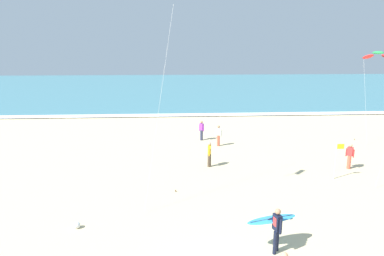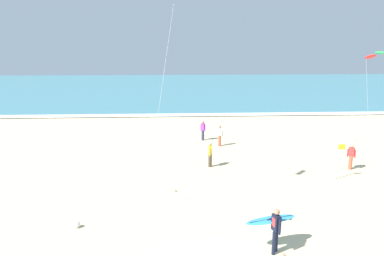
{
  "view_description": "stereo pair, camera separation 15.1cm",
  "coord_description": "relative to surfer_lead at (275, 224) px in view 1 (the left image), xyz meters",
  "views": [
    {
      "loc": [
        -1.89,
        -7.95,
        7.18
      ],
      "look_at": [
        -0.94,
        7.34,
        3.61
      ],
      "focal_mm": 31.87,
      "sensor_mm": 36.0,
      "label": 1
    },
    {
      "loc": [
        -1.74,
        -7.96,
        7.18
      ],
      "look_at": [
        -0.94,
        7.34,
        3.61
      ],
      "focal_mm": 31.87,
      "sensor_mm": 36.0,
      "label": 2
    }
  ],
  "objects": [
    {
      "name": "bystander_red_top",
      "position": [
        7.17,
        8.24,
        -0.23
      ],
      "size": [
        0.39,
        0.36,
        1.59
      ],
      "color": "#D8593F",
      "rests_on": "ground"
    },
    {
      "name": "beach_ball",
      "position": [
        -7.58,
        2.01,
        -0.9
      ],
      "size": [
        0.28,
        0.28,
        0.28
      ],
      "primitive_type": "sphere",
      "color": "white",
      "rests_on": "ground"
    },
    {
      "name": "lifeguard_flag",
      "position": [
        5.55,
        6.69,
        0.22
      ],
      "size": [
        0.45,
        0.05,
        2.1
      ],
      "color": "silver",
      "rests_on": "ground"
    },
    {
      "name": "ocean_water",
      "position": [
        -1.77,
        55.65,
        -1.0
      ],
      "size": [
        160.0,
        60.0,
        0.08
      ],
      "primitive_type": "cube",
      "color": "teal",
      "rests_on": "ground"
    },
    {
      "name": "bystander_yellow_top",
      "position": [
        -1.33,
        9.14,
        -0.23
      ],
      "size": [
        0.23,
        0.5,
        1.59
      ],
      "color": "#4C3D2D",
      "rests_on": "ground"
    },
    {
      "name": "bystander_white_top",
      "position": [
        -0.13,
        13.75,
        -0.23
      ],
      "size": [
        0.5,
        0.22,
        1.59
      ],
      "color": "#D8593F",
      "rests_on": "ground"
    },
    {
      "name": "bystander_purple_top",
      "position": [
        -1.25,
        15.48,
        -0.23
      ],
      "size": [
        0.39,
        0.37,
        1.59
      ],
      "color": "#2D334C",
      "rests_on": "ground"
    },
    {
      "name": "surfer_lead",
      "position": [
        0.0,
        0.0,
        0.0
      ],
      "size": [
        2.05,
        1.12,
        1.71
      ],
      "color": "black",
      "rests_on": "ground"
    },
    {
      "name": "shoreline_foam",
      "position": [
        -1.77,
        25.95,
        -0.96
      ],
      "size": [
        160.0,
        1.73,
        0.01
      ],
      "primitive_type": "cube",
      "color": "white",
      "rests_on": "ocean_water"
    },
    {
      "name": "kite_arc_emerald_mid",
      "position": [
        11.23,
        13.2,
        5.68
      ],
      "size": [
        2.19,
        2.16,
        7.02
      ],
      "color": "red",
      "rests_on": "ground"
    }
  ]
}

